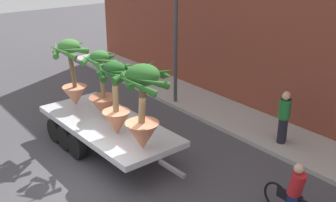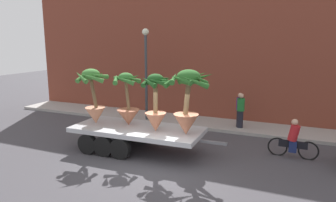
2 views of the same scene
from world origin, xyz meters
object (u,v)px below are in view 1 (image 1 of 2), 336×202
at_px(cyclist, 295,195).
at_px(potted_palm_middle, 116,102).
at_px(flatbed_trailer, 104,126).
at_px(potted_palm_rear, 143,105).
at_px(pedestrian_near_gate, 284,117).
at_px(potted_palm_extra, 102,90).
at_px(potted_palm_front, 72,72).
at_px(pedestrian_far_left, 284,116).
at_px(street_lamp, 176,26).

bearing_deg(cyclist, potted_palm_middle, -158.24).
bearing_deg(flatbed_trailer, potted_palm_rear, -2.48).
height_order(flatbed_trailer, pedestrian_near_gate, pedestrian_near_gate).
relative_size(flatbed_trailer, pedestrian_near_gate, 3.65).
bearing_deg(potted_palm_extra, potted_palm_front, -166.80).
xyz_separation_m(flatbed_trailer, potted_palm_extra, (-0.28, 0.18, 1.12)).
bearing_deg(potted_palm_rear, pedestrian_far_left, 77.98).
height_order(flatbed_trailer, potted_palm_extra, potted_palm_extra).
relative_size(potted_palm_extra, pedestrian_near_gate, 1.26).
xyz_separation_m(potted_palm_front, cyclist, (7.71, 1.89, -1.48)).
relative_size(cyclist, pedestrian_near_gate, 1.08).
height_order(cyclist, street_lamp, street_lamp).
height_order(potted_palm_middle, potted_palm_front, potted_palm_front).
relative_size(pedestrian_near_gate, pedestrian_far_left, 1.00).
bearing_deg(potted_palm_rear, cyclist, 27.02).
distance_m(potted_palm_rear, pedestrian_near_gate, 4.92).
height_order(potted_palm_rear, street_lamp, street_lamp).
relative_size(potted_palm_middle, pedestrian_near_gate, 1.29).
distance_m(potted_palm_rear, potted_palm_front, 4.10).
height_order(potted_palm_middle, pedestrian_far_left, potted_palm_middle).
height_order(flatbed_trailer, potted_palm_front, potted_palm_front).
distance_m(potted_palm_front, cyclist, 8.07).
distance_m(potted_palm_rear, street_lamp, 5.81).
xyz_separation_m(flatbed_trailer, potted_palm_front, (-1.70, -0.15, 1.40)).
height_order(potted_palm_rear, potted_palm_middle, potted_palm_rear).
relative_size(pedestrian_near_gate, street_lamp, 0.35).
height_order(potted_palm_extra, pedestrian_near_gate, potted_palm_extra).
xyz_separation_m(potted_palm_front, pedestrian_far_left, (5.11, 4.81, -1.10)).
xyz_separation_m(potted_palm_middle, cyclist, (4.84, 1.93, -1.33)).
height_order(potted_palm_rear, cyclist, potted_palm_rear).
relative_size(potted_palm_front, pedestrian_near_gate, 1.33).
bearing_deg(cyclist, flatbed_trailer, -163.87).
relative_size(potted_palm_front, street_lamp, 0.47).
distance_m(potted_palm_middle, pedestrian_near_gate, 5.35).
relative_size(flatbed_trailer, potted_palm_extra, 2.91).
xyz_separation_m(flatbed_trailer, potted_palm_middle, (1.17, -0.19, 1.25)).
xyz_separation_m(cyclist, pedestrian_near_gate, (-2.53, 2.80, 0.37)).
relative_size(potted_palm_middle, potted_palm_extra, 1.03).
height_order(potted_palm_rear, pedestrian_near_gate, potted_palm_rear).
distance_m(potted_palm_front, potted_palm_extra, 1.49).
xyz_separation_m(potted_palm_rear, pedestrian_far_left, (1.02, 4.77, -1.23)).
bearing_deg(cyclist, pedestrian_far_left, 131.56).
bearing_deg(potted_palm_front, potted_palm_rear, 0.65).
bearing_deg(pedestrian_far_left, potted_palm_middle, -114.78).
bearing_deg(potted_palm_front, pedestrian_far_left, 43.29).
bearing_deg(potted_palm_rear, street_lamp, 132.49).
bearing_deg(potted_palm_extra, pedestrian_far_left, 50.54).
height_order(potted_palm_front, cyclist, potted_palm_front).
bearing_deg(potted_palm_rear, potted_palm_front, -179.35).
bearing_deg(cyclist, potted_palm_extra, -166.11).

